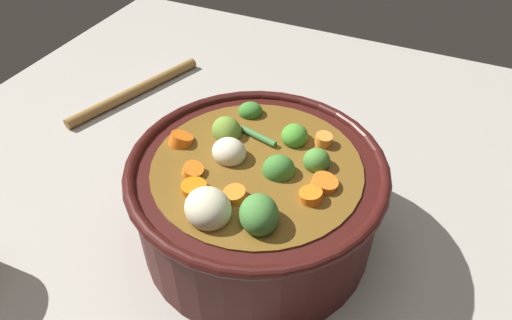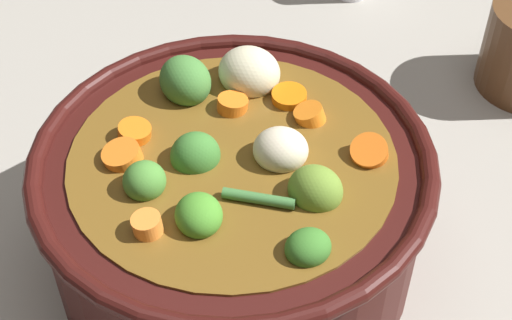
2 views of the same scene
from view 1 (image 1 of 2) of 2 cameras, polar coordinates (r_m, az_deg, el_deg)
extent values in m
plane|color=#9E998E|center=(0.57, 0.09, -9.06)|extent=(1.10, 1.10, 0.00)
cylinder|color=#38110F|center=(0.53, 0.09, -5.25)|extent=(0.27, 0.27, 0.11)
torus|color=#38110F|center=(0.49, 0.10, -0.82)|extent=(0.28, 0.28, 0.01)
cylinder|color=brown|center=(0.53, 0.09, -4.90)|extent=(0.22, 0.22, 0.11)
ellipsoid|color=#3A792A|center=(0.56, -0.70, 6.01)|extent=(0.04, 0.04, 0.02)
ellipsoid|color=olive|center=(0.53, -3.63, 3.56)|extent=(0.05, 0.05, 0.03)
ellipsoid|color=#437D36|center=(0.43, 0.38, -6.73)|extent=(0.05, 0.06, 0.04)
ellipsoid|color=#498734|center=(0.49, 7.45, -0.09)|extent=(0.04, 0.04, 0.03)
ellipsoid|color=#478E2B|center=(0.52, 4.76, 2.98)|extent=(0.04, 0.04, 0.03)
ellipsoid|color=#3B792F|center=(0.48, 2.65, -1.52)|extent=(0.04, 0.04, 0.03)
cylinder|color=orange|center=(0.52, 8.23, 2.24)|extent=(0.02, 0.02, 0.02)
cylinder|color=orange|center=(0.46, -2.84, -4.32)|extent=(0.03, 0.03, 0.02)
cylinder|color=orange|center=(0.47, -7.62, -3.54)|extent=(0.03, 0.03, 0.01)
cylinder|color=orange|center=(0.48, -7.78, -1.42)|extent=(0.03, 0.02, 0.02)
cylinder|color=orange|center=(0.46, 6.76, -4.57)|extent=(0.03, 0.03, 0.02)
cylinder|color=orange|center=(0.47, 8.51, -2.65)|extent=(0.04, 0.04, 0.02)
cylinder|color=orange|center=(0.52, -9.30, 2.27)|extent=(0.04, 0.04, 0.02)
ellipsoid|color=beige|center=(0.50, -3.18, 1.17)|extent=(0.04, 0.04, 0.03)
ellipsoid|color=beige|center=(0.44, -5.92, -5.95)|extent=(0.06, 0.06, 0.04)
cylinder|color=#40763A|center=(0.52, 0.29, 2.93)|extent=(0.05, 0.02, 0.01)
ellipsoid|color=olive|center=(0.72, -7.66, 4.05)|extent=(0.08, 0.09, 0.02)
cylinder|color=olive|center=(0.82, -14.58, 8.22)|extent=(0.10, 0.25, 0.02)
camera|label=2|loc=(0.72, 16.30, 43.28)|focal=53.55mm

